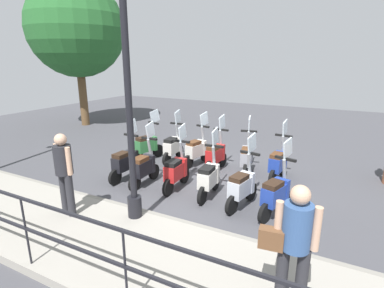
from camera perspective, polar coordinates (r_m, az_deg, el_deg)
name	(u,v)px	position (r m, az deg, el deg)	size (l,w,h in m)	color
ground_plane	(206,182)	(7.70, 2.66, -7.29)	(28.00, 28.00, 0.00)	#424247
promenade_walkway	(126,246)	(5.30, -12.45, -18.45)	(2.20, 20.00, 0.15)	gray
fence_railing	(69,233)	(4.24, -22.42, -15.43)	(0.04, 16.03, 1.07)	black
lamp_post_near	(129,108)	(5.28, -11.91, 6.78)	(0.26, 0.90, 4.65)	black
pedestrian_with_bag	(294,240)	(3.70, 18.79, -16.87)	(0.35, 0.64, 1.59)	#28282D
pedestrian_distant	(64,168)	(6.04, -23.20, -4.27)	(0.37, 0.48, 1.59)	#28282D
tree_large	(76,29)	(14.92, -21.16, 19.79)	(4.21, 4.21, 6.41)	brown
scooter_near_0	(276,193)	(6.20, 15.74, -8.99)	(1.20, 0.53, 1.54)	black
scooter_near_1	(242,186)	(6.38, 9.53, -7.85)	(1.22, 0.48, 1.54)	black
scooter_near_2	(209,177)	(6.76, 3.30, -6.26)	(1.23, 0.44, 1.54)	black
scooter_near_3	(176,170)	(7.14, -3.01, -5.01)	(1.23, 0.44, 1.54)	black
scooter_near_4	(144,167)	(7.46, -9.13, -4.26)	(1.23, 0.44, 1.54)	black
scooter_near_5	(125,162)	(7.88, -12.58, -3.34)	(1.23, 0.44, 1.54)	black
scooter_far_0	(278,162)	(7.97, 16.12, -3.39)	(1.23, 0.44, 1.54)	black
scooter_far_1	(247,157)	(8.23, 10.40, -2.39)	(1.22, 0.49, 1.54)	black
scooter_far_2	(216,154)	(8.32, 4.60, -1.96)	(1.23, 0.44, 1.54)	black
scooter_far_3	(197,149)	(8.74, 0.94, -1.04)	(1.22, 0.50, 1.54)	black
scooter_far_4	(173,146)	(9.07, -3.63, -0.43)	(1.23, 0.44, 1.54)	black
scooter_far_5	(147,145)	(9.29, -8.50, -0.17)	(1.20, 0.53, 1.54)	black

